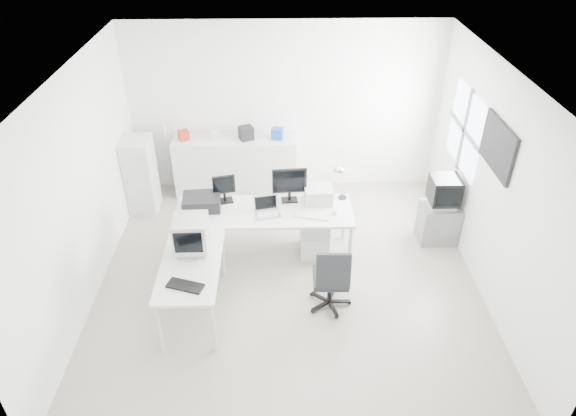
{
  "coord_description": "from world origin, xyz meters",
  "views": [
    {
      "loc": [
        -0.12,
        -5.27,
        4.62
      ],
      "look_at": [
        0.0,
        0.2,
        1.0
      ],
      "focal_mm": 32.0,
      "sensor_mm": 36.0,
      "label": 1
    }
  ],
  "objects_px": {
    "inkjet_printer": "(202,202)",
    "tv_cabinet": "(438,222)",
    "laser_printer": "(318,195)",
    "office_chair": "(331,275)",
    "laptop": "(268,207)",
    "main_desk": "(265,233)",
    "sideboard": "(236,166)",
    "side_desk": "(194,287)",
    "lcd_monitor_large": "(289,185)",
    "crt_monitor": "(191,235)",
    "crt_tv": "(444,193)",
    "lcd_monitor_small": "(224,189)",
    "drawer_pedestal": "(314,235)",
    "filing_cabinet": "(141,175)"
  },
  "relations": [
    {
      "from": "side_desk",
      "to": "office_chair",
      "type": "bearing_deg",
      "value": 2.14
    },
    {
      "from": "lcd_monitor_small",
      "to": "laser_printer",
      "type": "distance_m",
      "value": 1.3
    },
    {
      "from": "tv_cabinet",
      "to": "crt_tv",
      "type": "xyz_separation_m",
      "value": [
        0.0,
        0.0,
        0.52
      ]
    },
    {
      "from": "side_desk",
      "to": "laptop",
      "type": "xyz_separation_m",
      "value": [
        0.9,
        1.0,
        0.49
      ]
    },
    {
      "from": "office_chair",
      "to": "tv_cabinet",
      "type": "height_order",
      "value": "office_chair"
    },
    {
      "from": "tv_cabinet",
      "to": "inkjet_printer",
      "type": "bearing_deg",
      "value": -176.35
    },
    {
      "from": "inkjet_printer",
      "to": "tv_cabinet",
      "type": "xyz_separation_m",
      "value": [
        3.39,
        0.22,
        -0.55
      ]
    },
    {
      "from": "side_desk",
      "to": "sideboard",
      "type": "bearing_deg",
      "value": 83.06
    },
    {
      "from": "lcd_monitor_large",
      "to": "crt_monitor",
      "type": "relative_size",
      "value": 1.08
    },
    {
      "from": "drawer_pedestal",
      "to": "lcd_monitor_small",
      "type": "xyz_separation_m",
      "value": [
        -1.25,
        0.2,
        0.64
      ]
    },
    {
      "from": "drawer_pedestal",
      "to": "crt_monitor",
      "type": "bearing_deg",
      "value": -149.86
    },
    {
      "from": "filing_cabinet",
      "to": "drawer_pedestal",
      "type": "bearing_deg",
      "value": -24.5
    },
    {
      "from": "inkjet_printer",
      "to": "crt_tv",
      "type": "bearing_deg",
      "value": -0.21
    },
    {
      "from": "lcd_monitor_large",
      "to": "tv_cabinet",
      "type": "relative_size",
      "value": 0.84
    },
    {
      "from": "main_desk",
      "to": "crt_tv",
      "type": "xyz_separation_m",
      "value": [
        2.54,
        0.32,
        0.44
      ]
    },
    {
      "from": "crt_tv",
      "to": "filing_cabinet",
      "type": "distance_m",
      "value": 4.6
    },
    {
      "from": "lcd_monitor_small",
      "to": "lcd_monitor_large",
      "type": "bearing_deg",
      "value": -13.15
    },
    {
      "from": "main_desk",
      "to": "tv_cabinet",
      "type": "distance_m",
      "value": 2.56
    },
    {
      "from": "side_desk",
      "to": "crt_monitor",
      "type": "height_order",
      "value": "crt_monitor"
    },
    {
      "from": "crt_monitor",
      "to": "sideboard",
      "type": "relative_size",
      "value": 0.23
    },
    {
      "from": "laser_printer",
      "to": "crt_monitor",
      "type": "bearing_deg",
      "value": -147.72
    },
    {
      "from": "laser_printer",
      "to": "office_chair",
      "type": "bearing_deg",
      "value": -88.25
    },
    {
      "from": "main_desk",
      "to": "office_chair",
      "type": "xyz_separation_m",
      "value": [
        0.82,
        -1.04,
        0.11
      ]
    },
    {
      "from": "laser_printer",
      "to": "inkjet_printer",
      "type": "bearing_deg",
      "value": -177.2
    },
    {
      "from": "sideboard",
      "to": "filing_cabinet",
      "type": "height_order",
      "value": "filing_cabinet"
    },
    {
      "from": "office_chair",
      "to": "filing_cabinet",
      "type": "relative_size",
      "value": 0.79
    },
    {
      "from": "side_desk",
      "to": "office_chair",
      "type": "distance_m",
      "value": 1.68
    },
    {
      "from": "main_desk",
      "to": "laptop",
      "type": "relative_size",
      "value": 6.56
    },
    {
      "from": "laser_printer",
      "to": "office_chair",
      "type": "relative_size",
      "value": 0.39
    },
    {
      "from": "lcd_monitor_large",
      "to": "crt_monitor",
      "type": "distance_m",
      "value": 1.63
    },
    {
      "from": "inkjet_printer",
      "to": "tv_cabinet",
      "type": "distance_m",
      "value": 3.44
    },
    {
      "from": "inkjet_printer",
      "to": "lcd_monitor_large",
      "type": "height_order",
      "value": "lcd_monitor_large"
    },
    {
      "from": "lcd_monitor_small",
      "to": "tv_cabinet",
      "type": "height_order",
      "value": "lcd_monitor_small"
    },
    {
      "from": "side_desk",
      "to": "tv_cabinet",
      "type": "distance_m",
      "value": 3.67
    },
    {
      "from": "laptop",
      "to": "laser_printer",
      "type": "distance_m",
      "value": 0.77
    },
    {
      "from": "sideboard",
      "to": "laser_printer",
      "type": "bearing_deg",
      "value": -50.07
    },
    {
      "from": "side_desk",
      "to": "lcd_monitor_small",
      "type": "xyz_separation_m",
      "value": [
        0.3,
        1.35,
        0.57
      ]
    },
    {
      "from": "drawer_pedestal",
      "to": "lcd_monitor_small",
      "type": "bearing_deg",
      "value": 170.91
    },
    {
      "from": "filing_cabinet",
      "to": "main_desk",
      "type": "bearing_deg",
      "value": -32.77
    },
    {
      "from": "drawer_pedestal",
      "to": "laptop",
      "type": "bearing_deg",
      "value": -167.01
    },
    {
      "from": "main_desk",
      "to": "sideboard",
      "type": "relative_size",
      "value": 1.2
    },
    {
      "from": "crt_tv",
      "to": "tv_cabinet",
      "type": "bearing_deg",
      "value": 0.0
    },
    {
      "from": "main_desk",
      "to": "crt_tv",
      "type": "bearing_deg",
      "value": 7.1
    },
    {
      "from": "drawer_pedestal",
      "to": "tv_cabinet",
      "type": "bearing_deg",
      "value": 8.23
    },
    {
      "from": "inkjet_printer",
      "to": "tv_cabinet",
      "type": "relative_size",
      "value": 0.86
    },
    {
      "from": "laser_printer",
      "to": "crt_monitor",
      "type": "height_order",
      "value": "crt_monitor"
    },
    {
      "from": "drawer_pedestal",
      "to": "crt_tv",
      "type": "relative_size",
      "value": 1.2
    },
    {
      "from": "inkjet_printer",
      "to": "laser_printer",
      "type": "relative_size",
      "value": 1.33
    },
    {
      "from": "laser_printer",
      "to": "lcd_monitor_large",
      "type": "bearing_deg",
      "value": 174.22
    },
    {
      "from": "laptop",
      "to": "office_chair",
      "type": "relative_size",
      "value": 0.38
    }
  ]
}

